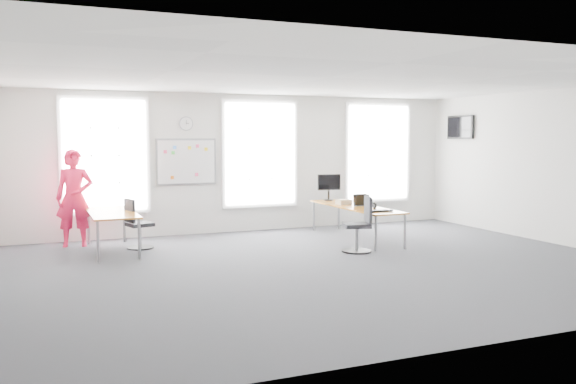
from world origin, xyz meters
name	(u,v)px	position (x,y,z in m)	size (l,w,h in m)	color
floor	(327,266)	(0.00, 0.00, 0.00)	(10.00, 10.00, 0.00)	#2A2A30
ceiling	(328,77)	(0.00, 0.00, 3.00)	(10.00, 10.00, 0.00)	white
wall_back	(247,163)	(0.00, 4.00, 1.50)	(10.00, 10.00, 0.00)	white
wall_front	(508,194)	(0.00, -4.00, 1.50)	(10.00, 10.00, 0.00)	white
wall_right	(563,167)	(5.00, 0.00, 1.50)	(10.00, 10.00, 0.00)	white
window_left	(105,156)	(-3.00, 3.97, 1.70)	(1.60, 0.06, 2.20)	white
window_mid	(260,154)	(0.30, 3.97, 1.70)	(1.60, 0.06, 2.20)	white
window_right	(378,153)	(3.30, 3.97, 1.70)	(1.60, 0.06, 2.20)	white
desk_right	(355,208)	(1.68, 2.11, 0.63)	(0.74, 2.78, 0.68)	#AB6427
desk_left	(112,215)	(-3.05, 2.61, 0.66)	(0.79, 1.98, 0.72)	#AB6427
chair_right	(360,228)	(1.07, 0.84, 0.44)	(0.57, 0.57, 1.01)	black
chair_left	(137,227)	(-2.59, 2.71, 0.41)	(0.52, 0.52, 0.94)	black
person	(74,198)	(-3.63, 3.43, 0.92)	(0.67, 0.44, 1.84)	red
whiteboard	(186,162)	(-1.35, 3.97, 1.55)	(1.20, 0.03, 0.90)	white
wall_clock	(186,124)	(-1.35, 3.97, 2.35)	(0.30, 0.30, 0.04)	gray
tv	(460,127)	(4.95, 3.00, 2.30)	(0.06, 0.90, 0.55)	black
keyboard	(378,211)	(1.60, 1.10, 0.69)	(0.43, 0.15, 0.02)	black
mouse	(391,210)	(1.86, 1.05, 0.70)	(0.07, 0.11, 0.04)	black
lens_cap	(375,209)	(1.74, 1.45, 0.68)	(0.07, 0.07, 0.01)	black
headphones	(371,206)	(1.76, 1.65, 0.73)	(0.20, 0.10, 0.12)	black
laptop_sleeve	(361,200)	(1.76, 2.04, 0.80)	(0.31, 0.17, 0.25)	black
paper_stack	(344,202)	(1.62, 2.51, 0.72)	(0.28, 0.21, 0.10)	beige
monitor	(329,185)	(1.66, 3.29, 1.02)	(0.52, 0.21, 0.58)	black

